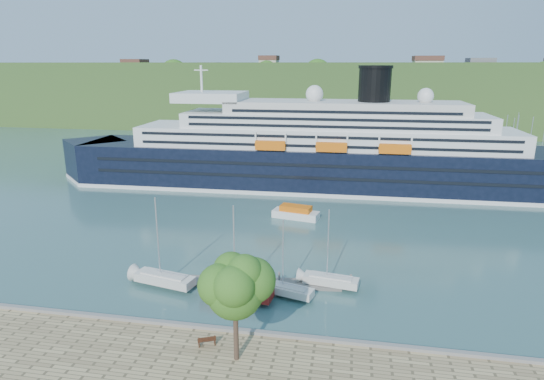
{
  "coord_description": "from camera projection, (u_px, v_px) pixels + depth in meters",
  "views": [
    {
      "loc": [
        11.49,
        -34.06,
        23.67
      ],
      "look_at": [
        -0.02,
        30.0,
        5.49
      ],
      "focal_mm": 30.0,
      "sensor_mm": 36.0,
      "label": 1
    }
  ],
  "objects": [
    {
      "name": "far_hillside",
      "position": [
        325.0,
        95.0,
        174.83
      ],
      "size": [
        400.0,
        50.0,
        24.0
      ],
      "primitive_type": "cube",
      "color": "#2C5020",
      "rests_on": "ground"
    },
    {
      "name": "park_bench",
      "position": [
        207.0,
        340.0,
        37.76
      ],
      "size": [
        1.7,
        1.22,
        1.01
      ],
      "primitive_type": null,
      "rotation": [
        0.0,
        0.0,
        0.41
      ],
      "color": "#462414",
      "rests_on": "promenade"
    },
    {
      "name": "promenade_tree",
      "position": [
        235.0,
        304.0,
        34.81
      ],
      "size": [
        5.9,
        5.9,
        9.77
      ],
      "primitive_type": null,
      "color": "#2D5516",
      "rests_on": "promenade"
    },
    {
      "name": "floating_pontoon",
      "position": [
        262.0,
        283.0,
        50.33
      ],
      "size": [
        17.69,
        4.04,
        0.39
      ],
      "primitive_type": null,
      "rotation": [
        0.0,
        0.0,
        0.11
      ],
      "color": "gray",
      "rests_on": "ground"
    },
    {
      "name": "sailboat_extra",
      "position": [
        287.0,
        261.0,
        46.6
      ],
      "size": [
        6.53,
        3.32,
        8.13
      ],
      "primitive_type": null,
      "rotation": [
        0.0,
        0.0,
        -0.26
      ],
      "color": "silver",
      "rests_on": "ground"
    },
    {
      "name": "sailboat_white_near",
      "position": [
        162.0,
        246.0,
        48.47
      ],
      "size": [
        7.81,
        3.62,
        9.74
      ],
      "primitive_type": null,
      "rotation": [
        0.0,
        0.0,
        -0.21
      ],
      "color": "silver",
      "rests_on": "ground"
    },
    {
      "name": "ground",
      "position": [
        213.0,
        338.0,
        40.61
      ],
      "size": [
        400.0,
        400.0,
        0.0
      ],
      "primitive_type": "plane",
      "color": "#335B5A",
      "rests_on": "ground"
    },
    {
      "name": "sailboat_red",
      "position": [
        239.0,
        257.0,
        45.69
      ],
      "size": [
        7.76,
        2.98,
        9.77
      ],
      "primitive_type": null,
      "rotation": [
        0.0,
        0.0,
        -0.12
      ],
      "color": "maroon",
      "rests_on": "ground"
    },
    {
      "name": "cruise_ship",
      "position": [
        314.0,
        128.0,
        87.06
      ],
      "size": [
        104.64,
        17.41,
        23.43
      ],
      "primitive_type": null,
      "rotation": [
        0.0,
        0.0,
        0.02
      ],
      "color": "black",
      "rests_on": "ground"
    },
    {
      "name": "sailboat_white_far",
      "position": [
        332.0,
        252.0,
        48.54
      ],
      "size": [
        6.79,
        2.79,
        8.52
      ],
      "primitive_type": null,
      "rotation": [
        0.0,
        0.0,
        -0.15
      ],
      "color": "silver",
      "rests_on": "ground"
    },
    {
      "name": "tender_launch",
      "position": [
        296.0,
        212.0,
        71.8
      ],
      "size": [
        7.73,
        3.96,
        2.04
      ],
      "primitive_type": null,
      "rotation": [
        0.0,
        0.0,
        -0.2
      ],
      "color": "orange",
      "rests_on": "ground"
    },
    {
      "name": "quay_coping",
      "position": [
        212.0,
        328.0,
        40.11
      ],
      "size": [
        220.0,
        0.5,
        0.3
      ],
      "primitive_type": "cube",
      "color": "slate",
      "rests_on": "promenade"
    }
  ]
}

